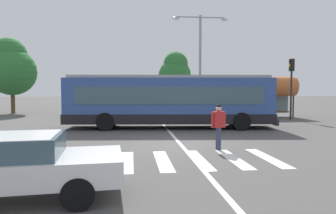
# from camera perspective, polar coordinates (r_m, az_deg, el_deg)

# --- Properties ---
(ground_plane) EXTENTS (160.00, 160.00, 0.00)m
(ground_plane) POSITION_cam_1_polar(r_m,az_deg,el_deg) (12.75, 1.67, -6.97)
(ground_plane) COLOR #514F4C
(city_transit_bus) EXTENTS (12.13, 3.75, 3.06)m
(city_transit_bus) POSITION_cam_1_polar(r_m,az_deg,el_deg) (17.93, 0.23, 1.14)
(city_transit_bus) COLOR black
(city_transit_bus) RESTS_ON ground_plane
(pedestrian_crossing_street) EXTENTS (0.57, 0.32, 1.72)m
(pedestrian_crossing_street) POSITION_cam_1_polar(r_m,az_deg,el_deg) (11.67, 9.37, -3.17)
(pedestrian_crossing_street) COLOR #333856
(pedestrian_crossing_street) RESTS_ON ground_plane
(foreground_sedan) EXTENTS (4.63, 2.16, 1.35)m
(foreground_sedan) POSITION_cam_1_polar(r_m,az_deg,el_deg) (7.17, -27.35, -9.30)
(foreground_sedan) COLOR black
(foreground_sedan) RESTS_ON ground_plane
(parked_car_black) EXTENTS (2.04, 4.58, 1.35)m
(parked_car_black) POSITION_cam_1_polar(r_m,az_deg,el_deg) (27.72, -15.24, 0.12)
(parked_car_black) COLOR black
(parked_car_black) RESTS_ON ground_plane
(parked_car_blue) EXTENTS (2.01, 4.57, 1.35)m
(parked_car_blue) POSITION_cam_1_polar(r_m,az_deg,el_deg) (27.28, -9.31, 0.14)
(parked_car_blue) COLOR black
(parked_car_blue) RESTS_ON ground_plane
(parked_car_white) EXTENTS (1.96, 4.55, 1.35)m
(parked_car_white) POSITION_cam_1_polar(r_m,az_deg,el_deg) (27.14, -3.82, 0.16)
(parked_car_white) COLOR black
(parked_car_white) RESTS_ON ground_plane
(parked_car_charcoal) EXTENTS (2.02, 4.57, 1.35)m
(parked_car_charcoal) POSITION_cam_1_polar(r_m,az_deg,el_deg) (27.88, 1.86, 0.25)
(parked_car_charcoal) COLOR black
(parked_car_charcoal) RESTS_ON ground_plane
(parked_car_teal) EXTENTS (2.02, 4.57, 1.35)m
(parked_car_teal) POSITION_cam_1_polar(r_m,az_deg,el_deg) (27.84, 7.12, 0.22)
(parked_car_teal) COLOR black
(parked_car_teal) RESTS_ON ground_plane
(parked_car_silver) EXTENTS (2.04, 4.59, 1.35)m
(parked_car_silver) POSITION_cam_1_polar(r_m,az_deg,el_deg) (28.83, 12.35, 0.28)
(parked_car_silver) COLOR black
(parked_car_silver) RESTS_ON ground_plane
(traffic_light_far_corner) EXTENTS (0.33, 0.32, 4.50)m
(traffic_light_far_corner) POSITION_cam_1_polar(r_m,az_deg,el_deg) (24.53, 21.93, 4.87)
(traffic_light_far_corner) COLOR #28282B
(traffic_light_far_corner) RESTS_ON ground_plane
(bus_stop_shelter) EXTENTS (4.37, 1.54, 3.25)m
(bus_stop_shelter) POSITION_cam_1_polar(r_m,az_deg,el_deg) (25.88, 18.16, 3.50)
(bus_stop_shelter) COLOR #28282B
(bus_stop_shelter) RESTS_ON ground_plane
(twin_arm_street_lamp) EXTENTS (4.54, 0.32, 8.12)m
(twin_arm_street_lamp) POSITION_cam_1_polar(r_m,az_deg,el_deg) (24.99, 6.00, 9.75)
(twin_arm_street_lamp) COLOR #939399
(twin_arm_street_lamp) RESTS_ON ground_plane
(background_tree_left) EXTENTS (4.32, 4.32, 6.99)m
(background_tree_left) POSITION_cam_1_polar(r_m,az_deg,el_deg) (31.93, -27.13, 6.62)
(background_tree_left) COLOR brown
(background_tree_left) RESTS_ON ground_plane
(background_tree_right) EXTENTS (3.55, 3.55, 6.34)m
(background_tree_right) POSITION_cam_1_polar(r_m,az_deg,el_deg) (33.76, 1.31, 6.49)
(background_tree_right) COLOR brown
(background_tree_right) RESTS_ON ground_plane
(crosswalk_painted_stripes) EXTENTS (6.27, 2.92, 0.01)m
(crosswalk_painted_stripes) POSITION_cam_1_polar(r_m,az_deg,el_deg) (10.02, 2.42, -9.81)
(crosswalk_painted_stripes) COLOR silver
(crosswalk_painted_stripes) RESTS_ON ground_plane
(lane_center_line) EXTENTS (0.16, 24.00, 0.01)m
(lane_center_line) POSITION_cam_1_polar(r_m,az_deg,el_deg) (14.72, 1.12, -5.56)
(lane_center_line) COLOR silver
(lane_center_line) RESTS_ON ground_plane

